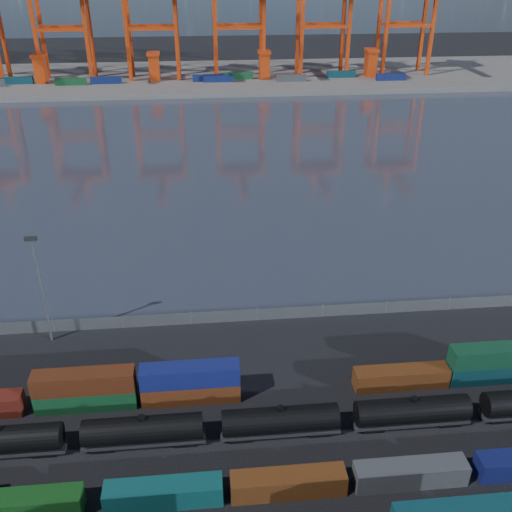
{
  "coord_description": "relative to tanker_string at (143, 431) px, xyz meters",
  "views": [
    {
      "loc": [
        -7.14,
        -43.06,
        49.65
      ],
      "look_at": [
        0.0,
        30.0,
        10.0
      ],
      "focal_mm": 40.0,
      "sensor_mm": 36.0,
      "label": 1
    }
  ],
  "objects": [
    {
      "name": "ground",
      "position": [
        15.18,
        -4.74,
        -2.13
      ],
      "size": [
        700.0,
        700.0,
        0.0
      ],
      "primitive_type": "plane",
      "color": "black",
      "rests_on": "ground"
    },
    {
      "name": "harbor_water",
      "position": [
        15.18,
        100.26,
        -2.12
      ],
      "size": [
        700.0,
        700.0,
        0.0
      ],
      "primitive_type": "plane",
      "color": "#2D3441",
      "rests_on": "ground"
    },
    {
      "name": "far_quay",
      "position": [
        15.18,
        205.26,
        -1.13
      ],
      "size": [
        700.0,
        70.0,
        2.0
      ],
      "primitive_type": "cube",
      "color": "#514F4C",
      "rests_on": "ground"
    },
    {
      "name": "container_row_mid",
      "position": [
        0.96,
        -7.95,
        -0.29
      ],
      "size": [
        141.09,
        2.42,
        5.16
      ],
      "color": "#3A3D3F",
      "rests_on": "ground"
    },
    {
      "name": "container_row_north",
      "position": [
        17.45,
        6.91,
        -0.21
      ],
      "size": [
        141.08,
        2.47,
        5.26
      ],
      "color": "navy",
      "rests_on": "ground"
    },
    {
      "name": "tanker_string",
      "position": [
        0.0,
        0.0,
        0.0
      ],
      "size": [
        106.82,
        2.97,
        4.25
      ],
      "color": "black",
      "rests_on": "ground"
    },
    {
      "name": "waterfront_fence",
      "position": [
        15.18,
        23.26,
        -1.13
      ],
      "size": [
        160.12,
        0.12,
        2.2
      ],
      "color": "#595B5E",
      "rests_on": "ground"
    },
    {
      "name": "yard_light_mast",
      "position": [
        -14.82,
        21.26,
        7.17
      ],
      "size": [
        1.6,
        0.4,
        16.6
      ],
      "color": "slate",
      "rests_on": "ground"
    },
    {
      "name": "quay_containers",
      "position": [
        4.19,
        190.72,
        1.17
      ],
      "size": [
        172.58,
        10.99,
        2.6
      ],
      "color": "navy",
      "rests_on": "far_quay"
    },
    {
      "name": "straddle_carriers",
      "position": [
        12.68,
        195.26,
        5.69
      ],
      "size": [
        140.0,
        7.0,
        11.1
      ],
      "color": "red",
      "rests_on": "far_quay"
    }
  ]
}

